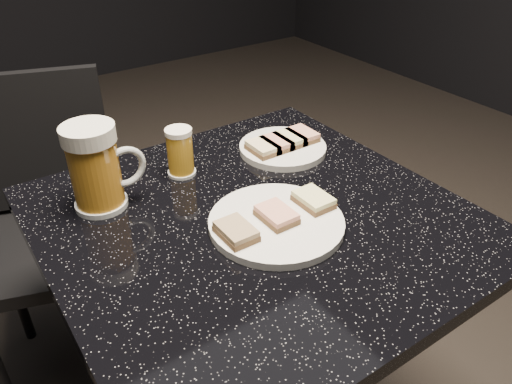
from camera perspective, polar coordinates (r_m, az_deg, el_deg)
plate_large at (r=0.85m, az=2.34°, el=-3.52°), size 0.23×0.23×0.01m
plate_small at (r=1.09m, az=3.06°, el=5.05°), size 0.19×0.19×0.01m
table at (r=1.04m, az=-0.00°, el=-13.69°), size 0.70×0.70×0.75m
beer_mug at (r=0.91m, az=-17.79°, el=2.71°), size 0.13×0.09×0.16m
beer_tumbler at (r=0.99m, az=-8.67°, el=4.53°), size 0.06×0.06×0.10m
chair at (r=1.41m, az=-22.80°, el=-2.90°), size 0.47×0.47×0.86m
canapes_on_plate_large at (r=0.84m, az=2.36°, el=-2.62°), size 0.21×0.07×0.02m
canapes_on_plate_small at (r=1.08m, az=3.09°, el=5.82°), size 0.16×0.07×0.02m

